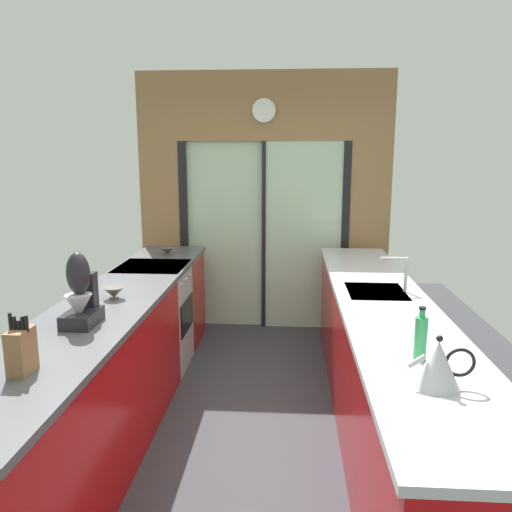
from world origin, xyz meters
The scene contains 12 objects.
ground_plane centered at (0.00, 0.60, -0.01)m, with size 5.04×7.60×0.02m, color #38383D.
back_wall_unit centered at (0.00, 2.40, 1.52)m, with size 2.64×0.12×2.70m.
left_counter_run centered at (-0.91, 0.13, 0.47)m, with size 0.62×3.80×0.92m.
right_counter_run centered at (0.91, 0.30, 0.46)m, with size 0.62×3.80×0.92m.
sink_faucet centered at (1.06, 0.55, 1.09)m, with size 0.19×0.02×0.25m.
oven_range centered at (-0.91, 1.25, 0.46)m, with size 0.60×0.60×0.92m.
mixing_bowl_near centered at (-0.89, 0.24, 0.96)m, with size 0.14×0.14×0.08m.
mixing_bowl_far centered at (-0.89, 1.72, 0.96)m, with size 0.15×0.15×0.07m.
knife_block centered at (-0.89, -0.93, 1.03)m, with size 0.09×0.14×0.28m.
stand_mixer centered at (-0.89, -0.28, 1.08)m, with size 0.17×0.27×0.42m.
kettle centered at (0.89, -0.94, 1.02)m, with size 0.28×0.19×0.23m.
soap_bottle centered at (0.89, -0.66, 1.03)m, with size 0.06×0.06×0.26m.
Camera 1 is at (0.27, -2.93, 1.87)m, focal length 35.32 mm.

